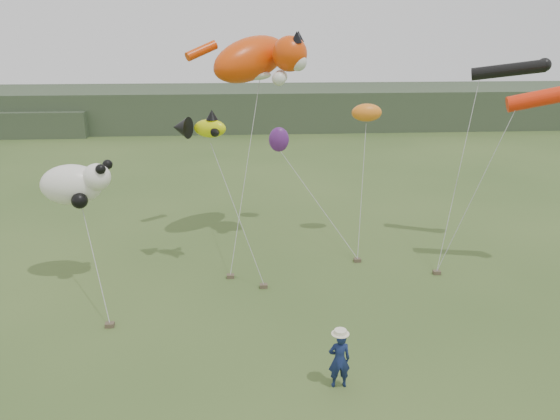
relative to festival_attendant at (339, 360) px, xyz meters
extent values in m
plane|color=#385123|center=(-0.01, 1.58, -0.88)|extent=(120.00, 120.00, 0.00)
cube|color=#2D3D28|center=(-0.01, 46.58, 1.12)|extent=(90.00, 12.00, 4.00)
imported|color=#131F4A|center=(0.00, 0.00, 0.00)|extent=(0.65, 0.44, 1.75)
cube|color=brown|center=(-3.24, 7.55, -0.80)|extent=(0.30, 0.24, 0.15)
cube|color=brown|center=(-1.89, 6.54, -0.80)|extent=(0.30, 0.24, 0.15)
cube|color=brown|center=(5.50, 7.30, -0.80)|extent=(0.30, 0.24, 0.15)
cube|color=brown|center=(-7.39, 3.87, -0.80)|extent=(0.30, 0.24, 0.15)
cube|color=brown|center=(2.41, 8.84, -0.80)|extent=(0.30, 0.24, 0.15)
ellipsoid|color=#DB3E07|center=(-2.17, 12.31, 7.75)|extent=(4.60, 4.33, 2.77)
sphere|color=#DB3E07|center=(-0.46, 11.45, 8.00)|extent=(1.55, 1.55, 1.55)
cone|color=black|center=(-0.20, 11.02, 8.73)|extent=(0.48, 0.59, 0.58)
cone|color=black|center=(-0.03, 11.88, 8.73)|extent=(0.48, 0.56, 0.55)
sphere|color=silver|center=(-0.11, 11.20, 7.66)|extent=(0.77, 0.77, 0.77)
ellipsoid|color=silver|center=(-2.00, 12.05, 7.06)|extent=(1.51, 0.76, 0.47)
sphere|color=silver|center=(-0.97, 10.94, 6.97)|extent=(0.60, 0.60, 0.60)
sphere|color=silver|center=(-0.80, 12.14, 6.97)|extent=(0.60, 0.60, 0.60)
cylinder|color=#DB3E07|center=(-4.41, 13.00, 8.09)|extent=(1.60, 1.17, 0.93)
ellipsoid|color=#D3DD09|center=(-3.92, 8.81, 5.20)|extent=(1.54, 1.09, 0.79)
cone|color=black|center=(-5.12, 9.11, 5.20)|extent=(0.99, 1.10, 0.90)
cone|color=black|center=(-3.83, 8.81, 5.75)|extent=(0.50, 0.50, 0.40)
cone|color=black|center=(-3.63, 8.31, 5.10)|extent=(0.53, 0.56, 0.40)
cone|color=black|center=(-3.63, 9.31, 5.10)|extent=(0.53, 0.56, 0.40)
cylinder|color=black|center=(9.12, 10.61, 7.32)|extent=(3.01, 1.80, 1.00)
sphere|color=black|center=(10.48, 10.12, 7.56)|extent=(0.60, 0.60, 0.60)
cylinder|color=red|center=(9.57, 7.54, 6.54)|extent=(3.48, 1.49, 1.39)
ellipsoid|color=white|center=(-9.39, 7.95, 3.18)|extent=(2.42, 1.61, 1.61)
sphere|color=white|center=(-8.32, 7.68, 3.54)|extent=(1.08, 1.08, 1.08)
sphere|color=black|center=(-8.05, 7.33, 3.95)|extent=(0.39, 0.39, 0.39)
sphere|color=black|center=(-7.96, 8.09, 3.95)|extent=(0.39, 0.39, 0.39)
sphere|color=black|center=(-8.94, 7.24, 2.74)|extent=(0.63, 0.63, 0.63)
sphere|color=black|center=(-10.11, 8.22, 2.83)|extent=(0.63, 0.63, 0.63)
ellipsoid|color=orange|center=(3.22, 11.94, 5.32)|extent=(1.43, 0.83, 0.83)
ellipsoid|color=#582072|center=(-0.73, 14.48, 3.62)|extent=(1.05, 0.70, 1.28)
camera|label=1|loc=(-2.66, -13.34, 8.96)|focal=35.00mm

